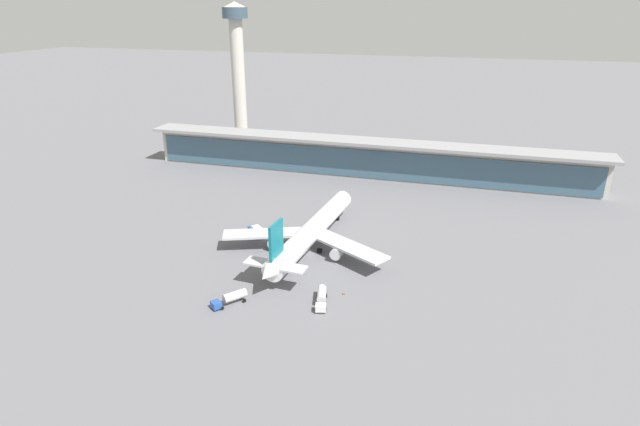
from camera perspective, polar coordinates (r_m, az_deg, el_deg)
ground_plane at (r=148.70m, az=-1.32°, el=-4.49°), size 1200.00×1200.00×0.00m
airliner_on_stand at (r=149.66m, az=-0.97°, el=-2.03°), size 49.36×64.38×17.13m
service_truck_near_nose_white at (r=124.95m, az=0.15°, el=-9.09°), size 4.32×8.89×2.95m
service_truck_under_wing_blue at (r=126.44m, az=-9.64°, el=-9.03°), size 7.11×8.13×2.95m
service_truck_mid_apron_blue at (r=160.42m, az=-6.88°, el=-1.94°), size 6.91×6.66×3.10m
terminal_building at (r=214.77m, az=4.83°, el=6.06°), size 183.60×12.80×15.20m
control_tower at (r=267.78m, az=-8.90°, el=15.78°), size 12.00×12.00×71.34m
safety_cone_alpha at (r=129.49m, az=2.57°, el=-8.63°), size 0.62×0.62×0.70m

